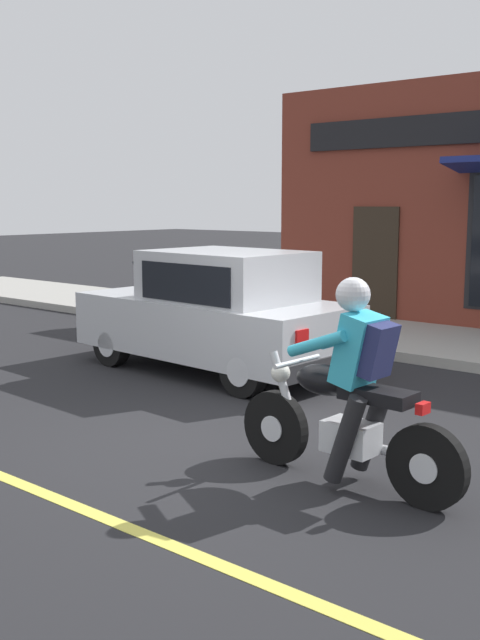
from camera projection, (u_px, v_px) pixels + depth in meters
ground_plane at (226, 442)px, 6.83m from camera, size 80.00×80.00×0.00m
sidewalk_curb at (301, 326)px, 12.86m from camera, size 2.60×22.00×0.14m
motorcycle_with_rider at (349, 400)px, 5.71m from camera, size 0.57×2.02×1.62m
car_hatchback at (216, 313)px, 9.60m from camera, size 1.85×3.86×1.57m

